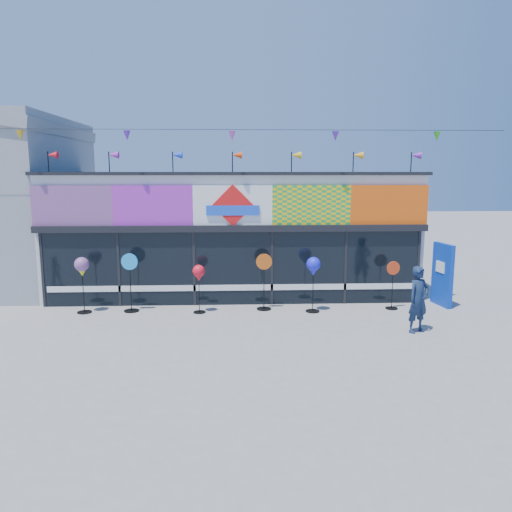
{
  "coord_description": "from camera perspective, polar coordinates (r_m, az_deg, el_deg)",
  "views": [
    {
      "loc": [
        0.07,
        -11.74,
        4.1
      ],
      "look_at": [
        0.65,
        2.0,
        1.78
      ],
      "focal_mm": 35.0,
      "sensor_mm": 36.0,
      "label": 1
    }
  ],
  "objects": [
    {
      "name": "kite_shop",
      "position": [
        17.8,
        -2.62,
        2.96
      ],
      "size": [
        16.0,
        5.7,
        5.31
      ],
      "color": "silver",
      "rests_on": "ground"
    },
    {
      "name": "adult_man",
      "position": [
        13.5,
        18.08,
        -4.75
      ],
      "size": [
        0.75,
        0.65,
        1.73
      ],
      "primitive_type": "imported",
      "rotation": [
        0.0,
        0.0,
        0.45
      ],
      "color": "#142441",
      "rests_on": "ground"
    },
    {
      "name": "spinner_3",
      "position": [
        14.93,
        0.92,
        -2.78
      ],
      "size": [
        0.48,
        0.43,
        1.7
      ],
      "color": "black",
      "rests_on": "ground"
    },
    {
      "name": "spinner_5",
      "position": [
        15.57,
        15.34,
        -3.09
      ],
      "size": [
        0.41,
        0.37,
        1.46
      ],
      "color": "black",
      "rests_on": "ground"
    },
    {
      "name": "spinner_0",
      "position": [
        15.34,
        -19.27,
        -1.36
      ],
      "size": [
        0.42,
        0.42,
        1.66
      ],
      "color": "black",
      "rests_on": "ground"
    },
    {
      "name": "spinner_1",
      "position": [
        15.17,
        -14.17,
        -2.78
      ],
      "size": [
        0.49,
        0.45,
        1.75
      ],
      "color": "black",
      "rests_on": "ground"
    },
    {
      "name": "spinner_2",
      "position": [
        14.63,
        -6.56,
        -2.11
      ],
      "size": [
        0.36,
        0.36,
        1.43
      ],
      "color": "black",
      "rests_on": "ground"
    },
    {
      "name": "spinner_4",
      "position": [
        14.69,
        6.57,
        -1.38
      ],
      "size": [
        0.42,
        0.42,
        1.65
      ],
      "color": "black",
      "rests_on": "ground"
    },
    {
      "name": "blue_sign",
      "position": [
        16.42,
        20.52,
        -1.99
      ],
      "size": [
        0.31,
        0.98,
        1.94
      ],
      "rotation": [
        0.0,
        0.0,
        0.17
      ],
      "color": "#0B36AE",
      "rests_on": "ground"
    },
    {
      "name": "ground",
      "position": [
        12.43,
        -2.63,
        -9.67
      ],
      "size": [
        80.0,
        80.0,
        0.0
      ],
      "primitive_type": "plane",
      "color": "gray",
      "rests_on": "ground"
    }
  ]
}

